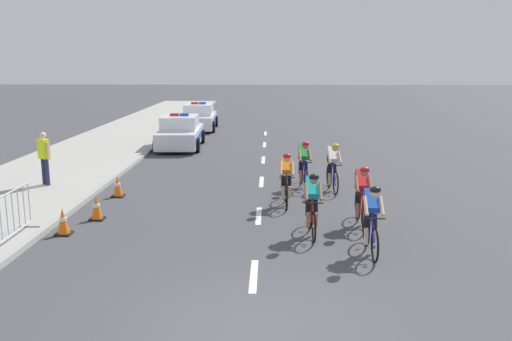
# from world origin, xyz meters

# --- Properties ---
(ground_plane) EXTENTS (160.00, 160.00, 0.00)m
(ground_plane) POSITION_xyz_m (0.00, 0.00, 0.00)
(ground_plane) COLOR #424247
(sidewalk_slab) EXTENTS (4.87, 60.00, 0.12)m
(sidewalk_slab) POSITION_xyz_m (-7.36, 14.00, 0.06)
(sidewalk_slab) COLOR #A3A099
(sidewalk_slab) RESTS_ON ground
(kerb_edge) EXTENTS (0.16, 60.00, 0.13)m
(kerb_edge) POSITION_xyz_m (-5.00, 14.00, 0.07)
(kerb_edge) COLOR #9E9E99
(kerb_edge) RESTS_ON ground
(lane_markings_centre) EXTENTS (0.14, 25.60, 0.01)m
(lane_markings_centre) POSITION_xyz_m (0.00, 10.06, 0.00)
(lane_markings_centre) COLOR white
(lane_markings_centre) RESTS_ON ground
(cyclist_lead) EXTENTS (0.42, 1.72, 1.56)m
(cyclist_lead) POSITION_xyz_m (2.40, 3.31, 0.79)
(cyclist_lead) COLOR black
(cyclist_lead) RESTS_ON ground
(cyclist_second) EXTENTS (0.42, 1.72, 1.56)m
(cyclist_second) POSITION_xyz_m (1.26, 4.48, 0.79)
(cyclist_second) COLOR black
(cyclist_second) RESTS_ON ground
(cyclist_third) EXTENTS (0.42, 1.72, 1.56)m
(cyclist_third) POSITION_xyz_m (2.53, 5.30, 0.79)
(cyclist_third) COLOR black
(cyclist_third) RESTS_ON ground
(cyclist_fourth) EXTENTS (0.42, 1.72, 1.56)m
(cyclist_fourth) POSITION_xyz_m (0.74, 7.10, 0.79)
(cyclist_fourth) COLOR black
(cyclist_fourth) RESTS_ON ground
(cyclist_fifth) EXTENTS (0.45, 1.72, 1.56)m
(cyclist_fifth) POSITION_xyz_m (2.22, 8.87, 0.79)
(cyclist_fifth) COLOR black
(cyclist_fifth) RESTS_ON ground
(cyclist_sixth) EXTENTS (0.45, 1.72, 1.56)m
(cyclist_sixth) POSITION_xyz_m (1.35, 9.26, 0.79)
(cyclist_sixth) COLOR black
(cyclist_sixth) RESTS_ON ground
(police_car_nearest) EXTENTS (2.14, 4.47, 1.59)m
(police_car_nearest) POSITION_xyz_m (-3.87, 17.09, 0.68)
(police_car_nearest) COLOR silver
(police_car_nearest) RESTS_ON ground
(police_car_second) EXTENTS (2.13, 4.47, 1.59)m
(police_car_second) POSITION_xyz_m (-3.87, 23.66, 0.68)
(police_car_second) COLOR white
(police_car_second) RESTS_ON ground
(crowd_barrier_front) EXTENTS (0.55, 2.32, 1.07)m
(crowd_barrier_front) POSITION_xyz_m (-5.36, 3.49, 0.65)
(crowd_barrier_front) COLOR #B7BABF
(crowd_barrier_front) RESTS_ON sidewalk_slab
(traffic_cone_near) EXTENTS (0.36, 0.36, 0.64)m
(traffic_cone_near) POSITION_xyz_m (-4.23, 7.96, 0.31)
(traffic_cone_near) COLOR black
(traffic_cone_near) RESTS_ON ground
(traffic_cone_mid) EXTENTS (0.36, 0.36, 0.64)m
(traffic_cone_mid) POSITION_xyz_m (-4.51, 4.39, 0.31)
(traffic_cone_mid) COLOR black
(traffic_cone_mid) RESTS_ON ground
(traffic_cone_far) EXTENTS (0.36, 0.36, 0.64)m
(traffic_cone_far) POSITION_xyz_m (-4.11, 5.60, 0.31)
(traffic_cone_far) COLOR black
(traffic_cone_far) RESTS_ON ground
(spectator_closest) EXTENTS (0.47, 0.39, 1.68)m
(spectator_closest) POSITION_xyz_m (-6.77, 8.91, 1.08)
(spectator_closest) COLOR #23284C
(spectator_closest) RESTS_ON sidewalk_slab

